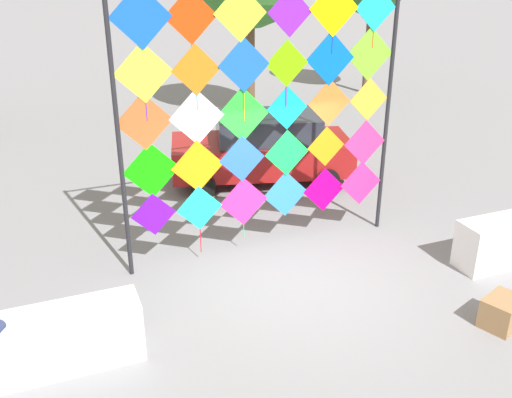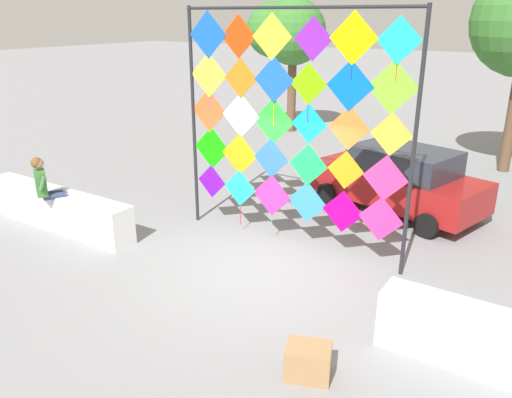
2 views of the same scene
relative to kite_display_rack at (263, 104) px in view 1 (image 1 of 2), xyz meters
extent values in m
plane|color=gray|center=(0.10, -1.34, -2.54)|extent=(120.00, 120.00, 0.00)
cylinder|color=#232328|center=(-2.25, 0.00, -0.32)|extent=(0.07, 0.07, 4.44)
cylinder|color=#232328|center=(2.31, 0.00, -0.32)|extent=(0.07, 0.07, 4.44)
cube|color=#6910D0|center=(-1.83, 0.00, -1.58)|extent=(0.71, 0.01, 0.71)
cube|color=#1FF0DB|center=(-1.10, -0.02, -1.59)|extent=(0.76, 0.01, 0.76)
cylinder|color=red|center=(-1.10, -0.01, -2.18)|extent=(0.02, 0.02, 0.42)
cube|color=#F62D95|center=(-0.34, 0.00, -1.60)|extent=(0.85, 0.01, 0.85)
cylinder|color=#16E57A|center=(-0.34, 0.01, -2.15)|extent=(0.02, 0.02, 0.25)
cube|color=#3086D5|center=(0.43, 0.02, -1.59)|extent=(0.82, 0.01, 0.82)
cube|color=#DF047D|center=(1.16, 0.01, -1.63)|extent=(0.80, 0.01, 0.80)
cube|color=#F22E8A|center=(1.88, -0.02, -1.60)|extent=(0.82, 0.01, 0.82)
cube|color=#14F208|center=(-1.81, 0.01, -0.85)|extent=(0.88, 0.01, 0.88)
cube|color=orange|center=(-1.09, -0.01, -0.88)|extent=(0.85, 0.01, 0.85)
cube|color=blue|center=(-0.36, -0.01, -0.85)|extent=(0.77, 0.01, 0.77)
cube|color=#1AF756|center=(0.43, 0.00, -0.86)|extent=(0.78, 0.01, 0.78)
cube|color=orange|center=(1.16, 0.02, -0.84)|extent=(0.69, 0.01, 0.69)
cube|color=#F73282|center=(1.89, -0.02, -0.86)|extent=(0.80, 0.01, 0.80)
cylinder|color=#16E591|center=(1.89, -0.01, -1.45)|extent=(0.02, 0.02, 0.38)
cube|color=orange|center=(-1.86, 0.01, -0.09)|extent=(0.86, 0.01, 0.86)
cube|color=white|center=(-1.07, 0.01, -0.10)|extent=(0.87, 0.01, 0.87)
cylinder|color=#E5165E|center=(-1.07, 0.02, -0.69)|extent=(0.02, 0.02, 0.32)
cube|color=#2BF135|center=(-0.34, 0.01, -0.14)|extent=(0.88, 0.01, 0.88)
cube|color=#11B2CC|center=(0.42, 0.00, -0.11)|extent=(0.70, 0.01, 0.70)
cube|color=orange|center=(1.18, 0.01, -0.09)|extent=(0.77, 0.01, 0.77)
cube|color=gold|center=(1.92, 0.01, -0.11)|extent=(0.73, 0.01, 0.73)
cylinder|color=blue|center=(1.92, 0.02, -0.66)|extent=(0.02, 0.02, 0.39)
cube|color=#DFF73B|center=(-1.82, 0.00, 0.61)|extent=(0.87, 0.01, 0.87)
cylinder|color=#3016E5|center=(-1.82, 0.01, 0.05)|extent=(0.02, 0.02, 0.26)
cube|color=orange|center=(-1.06, 0.00, 0.60)|extent=(0.75, 0.01, 0.75)
cylinder|color=#167FE5|center=(-1.06, 0.01, 0.12)|extent=(0.02, 0.02, 0.22)
cube|color=blue|center=(-0.32, -0.02, 0.62)|extent=(0.83, 0.01, 0.83)
cylinder|color=orange|center=(-0.32, -0.01, -0.01)|extent=(0.02, 0.02, 0.45)
cube|color=#72D909|center=(0.39, -0.02, 0.60)|extent=(0.72, 0.01, 0.72)
cylinder|color=#7D16E5|center=(0.39, -0.01, 0.08)|extent=(0.02, 0.02, 0.32)
cube|color=blue|center=(1.15, 0.01, 0.62)|extent=(0.86, 0.01, 0.86)
cylinder|color=orange|center=(1.15, 0.02, 0.06)|extent=(0.02, 0.02, 0.25)
cube|color=#7AD12E|center=(1.87, 0.02, 0.64)|extent=(0.87, 0.01, 0.87)
cylinder|color=#8416E5|center=(1.87, 0.03, 0.06)|extent=(0.02, 0.02, 0.30)
cube|color=blue|center=(-1.80, -0.01, 1.37)|extent=(0.88, 0.01, 0.88)
cube|color=#EF390B|center=(-1.10, 0.00, 1.35)|extent=(0.78, 0.01, 0.78)
cylinder|color=#16BCE5|center=(-1.10, 0.01, 0.75)|extent=(0.02, 0.02, 0.42)
cube|color=#B5EA31|center=(-0.37, -0.02, 1.36)|extent=(0.82, 0.01, 0.82)
cube|color=purple|center=(0.43, 0.01, 1.35)|extent=(0.73, 0.01, 0.73)
cube|color=#EAE306|center=(1.16, -0.01, 1.38)|extent=(0.85, 0.01, 0.85)
cylinder|color=#161CE5|center=(1.16, 0.00, 0.82)|extent=(0.02, 0.02, 0.26)
cube|color=#1ABCD3|center=(1.91, 0.00, 1.36)|extent=(0.74, 0.01, 0.74)
cylinder|color=red|center=(1.91, 0.01, 0.87)|extent=(0.02, 0.02, 0.25)
cylinder|color=navy|center=(-4.04, -1.97, -2.14)|extent=(0.11, 0.11, 0.80)
cube|color=navy|center=(-4.01, -1.92, -2.50)|extent=(0.21, 0.26, 0.09)
cube|color=navy|center=(-4.16, -1.83, -2.50)|extent=(0.21, 0.26, 0.09)
cube|color=maroon|center=(1.19, 2.96, -1.94)|extent=(4.15, 2.59, 0.69)
cube|color=#282D38|center=(1.32, 2.92, -1.32)|extent=(2.46, 1.96, 0.55)
cylinder|color=black|center=(-0.29, 2.49, -2.28)|extent=(0.55, 0.33, 0.51)
cylinder|color=black|center=(0.13, 4.09, -2.28)|extent=(0.55, 0.33, 0.51)
cylinder|color=black|center=(2.24, 1.82, -2.28)|extent=(0.55, 0.33, 0.51)
cylinder|color=black|center=(2.66, 3.42, -2.28)|extent=(0.55, 0.33, 0.51)
cube|color=#9E754C|center=(2.20, -3.26, -2.33)|extent=(0.68, 0.60, 0.42)
cylinder|color=brown|center=(2.78, 7.77, -0.93)|extent=(0.31, 0.31, 3.23)
cylinder|color=brown|center=(7.82, 9.40, -0.99)|extent=(0.21, 0.21, 3.11)
camera|label=1|loc=(-3.36, -8.12, 2.23)|focal=40.48mm
camera|label=2|loc=(4.54, -8.01, 1.73)|focal=35.70mm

